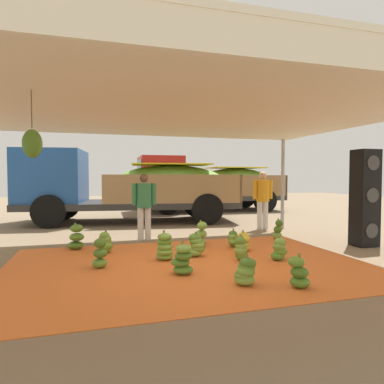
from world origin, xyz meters
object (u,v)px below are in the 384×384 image
at_px(banana_bunch_13, 279,250).
at_px(cargo_truck_main, 125,185).
at_px(banana_bunch_3, 245,272).
at_px(banana_bunch_6, 278,230).
at_px(banana_bunch_11, 165,247).
at_px(banana_bunch_10, 241,249).
at_px(banana_bunch_0, 106,243).
at_px(banana_bunch_4, 201,235).
at_px(worker_1, 263,196).
at_px(banana_bunch_5, 233,239).
at_px(banana_bunch_12, 243,242).
at_px(banana_bunch_8, 183,260).
at_px(banana_bunch_1, 299,273).
at_px(cargo_truck_far, 207,183).
at_px(speaker_stack, 365,198).
at_px(banana_bunch_2, 76,238).
at_px(banana_bunch_7, 100,254).
at_px(banana_bunch_9, 196,246).
at_px(worker_0, 144,201).

xyz_separation_m(banana_bunch_13, cargo_truck_main, (-2.18, 6.27, 1.04)).
bearing_deg(banana_bunch_3, banana_bunch_6, 52.95).
bearing_deg(banana_bunch_11, banana_bunch_10, -17.94).
xyz_separation_m(banana_bunch_0, banana_bunch_4, (2.01, 0.06, 0.05)).
bearing_deg(worker_1, banana_bunch_5, -130.66).
relative_size(banana_bunch_5, banana_bunch_12, 0.95).
bearing_deg(cargo_truck_main, banana_bunch_3, -82.46).
relative_size(banana_bunch_5, banana_bunch_8, 0.79).
bearing_deg(banana_bunch_1, banana_bunch_10, 94.74).
height_order(banana_bunch_12, cargo_truck_far, cargo_truck_far).
relative_size(banana_bunch_1, banana_bunch_10, 0.97).
bearing_deg(speaker_stack, banana_bunch_2, 167.32).
relative_size(banana_bunch_7, banana_bunch_13, 1.17).
relative_size(banana_bunch_0, banana_bunch_13, 1.02).
height_order(banana_bunch_10, worker_1, worker_1).
bearing_deg(banana_bunch_6, banana_bunch_11, -157.34).
xyz_separation_m(banana_bunch_1, banana_bunch_9, (-0.82, 2.16, 0.01)).
bearing_deg(cargo_truck_main, banana_bunch_1, -78.04).
relative_size(cargo_truck_far, worker_1, 3.82).
height_order(cargo_truck_main, speaker_stack, cargo_truck_main).
bearing_deg(banana_bunch_6, speaker_stack, -40.27).
bearing_deg(banana_bunch_3, banana_bunch_9, 95.06).
distance_m(cargo_truck_main, cargo_truck_far, 4.78).
bearing_deg(banana_bunch_6, banana_bunch_10, -135.71).
bearing_deg(banana_bunch_9, banana_bunch_4, 66.54).
bearing_deg(cargo_truck_main, worker_1, -37.87).
bearing_deg(banana_bunch_12, banana_bunch_5, 96.42).
bearing_deg(banana_bunch_6, worker_1, 75.59).
distance_m(banana_bunch_12, banana_bunch_13, 0.95).
xyz_separation_m(banana_bunch_5, speaker_stack, (2.85, -0.65, 0.89)).
height_order(banana_bunch_9, speaker_stack, speaker_stack).
bearing_deg(worker_0, banana_bunch_5, -40.72).
bearing_deg(banana_bunch_1, banana_bunch_4, 98.49).
xyz_separation_m(banana_bunch_6, worker_1, (0.40, 1.55, 0.75)).
distance_m(banana_bunch_3, banana_bunch_10, 1.40).
xyz_separation_m(cargo_truck_main, speaker_stack, (4.69, -5.60, -0.18)).
bearing_deg(banana_bunch_6, banana_bunch_0, -174.72).
height_order(banana_bunch_1, banana_bunch_7, banana_bunch_7).
height_order(banana_bunch_8, banana_bunch_11, banana_bunch_11).
bearing_deg(banana_bunch_9, banana_bunch_11, -169.60).
xyz_separation_m(banana_bunch_3, banana_bunch_13, (1.20, 1.13, 0.01)).
height_order(banana_bunch_1, banana_bunch_12, banana_bunch_1).
bearing_deg(banana_bunch_5, banana_bunch_10, -106.45).
height_order(banana_bunch_7, worker_1, worker_1).
bearing_deg(banana_bunch_3, worker_0, 102.27).
distance_m(banana_bunch_2, banana_bunch_4, 2.64).
bearing_deg(banana_bunch_12, worker_0, 132.91).
height_order(banana_bunch_4, banana_bunch_13, banana_bunch_4).
relative_size(banana_bunch_3, banana_bunch_13, 0.94).
xyz_separation_m(banana_bunch_12, worker_0, (-1.76, 1.89, 0.75)).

